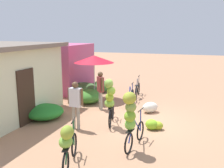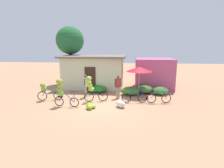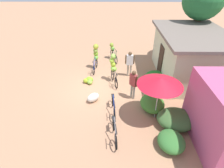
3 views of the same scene
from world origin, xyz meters
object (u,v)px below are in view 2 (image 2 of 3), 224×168
Objects in this scene: market_umbrella at (139,69)px; bicycle_leftmost at (46,90)px; person_bystander at (118,84)px; tree_behind_building at (70,41)px; bicycle_center_loaded at (91,87)px; person_vendor at (86,84)px; bicycle_near_pile at (61,90)px; bicycle_rightmost at (159,98)px; produce_sack at (121,104)px; banana_pile_on_ground at (90,106)px; bicycle_by_shop at (134,98)px; building_low at (94,71)px; shop_pink at (154,73)px.

market_umbrella is 1.33× the size of bicycle_leftmost.
person_bystander is at bearing -148.67° from market_umbrella.
bicycle_center_loaded is at bearing -60.59° from tree_behind_building.
bicycle_near_pile is at bearing -114.11° from person_vendor.
tree_behind_building is 3.19× the size of bicycle_center_loaded.
bicycle_rightmost is 0.97× the size of person_vendor.
bicycle_center_loaded is 1.04× the size of person_vendor.
person_vendor is 2.35m from person_bystander.
market_umbrella reaches higher than produce_sack.
bicycle_leftmost is 0.95× the size of bicycle_near_pile.
market_umbrella is at bearing 68.10° from produce_sack.
bicycle_rightmost is (1.24, -1.88, -1.64)m from market_umbrella.
person_vendor reaches higher than banana_pile_on_ground.
bicycle_near_pile reaches higher than person_vendor.
banana_pile_on_ground is at bearing -159.81° from bicycle_rightmost.
person_bystander is (-1.15, 1.01, 0.67)m from bicycle_by_shop.
tree_behind_building is at bearing 127.71° from produce_sack.
bicycle_near_pile is 3.73m from produce_sack.
bicycle_near_pile reaches higher than bicycle_leftmost.
bicycle_center_loaded is 2.00m from person_bystander.
bicycle_leftmost is 0.98× the size of bicycle_by_shop.
person_vendor is (-0.87, 2.49, 0.86)m from banana_pile_on_ground.
person_bystander is at bearing 98.40° from produce_sack.
person_bystander is at bearing 0.66° from person_vendor.
bicycle_leftmost is at bearing -178.88° from bicycle_center_loaded.
produce_sack is (-0.84, -1.07, -0.12)m from bicycle_by_shop.
bicycle_leftmost is at bearing -162.38° from market_umbrella.
market_umbrella reaches higher than person_bystander.
bicycle_center_loaded is at bearing 36.11° from bicycle_near_pile.
market_umbrella is 2.57m from bicycle_by_shop.
shop_pink is (5.36, -0.04, -0.13)m from building_low.
bicycle_near_pile is 6.25m from bicycle_rightmost.
shop_pink is 6.34m from produce_sack.
building_low is 3.39× the size of bicycle_by_shop.
market_umbrella is at bearing 123.33° from bicycle_rightmost.
person_vendor is (-3.50, 0.98, 0.68)m from bicycle_by_shop.
tree_behind_building is 3.33× the size of person_vendor.
tree_behind_building reaches higher than bicycle_near_pile.
bicycle_leftmost is at bearing -156.80° from person_vendor.
bicycle_by_shop is (2.85, 0.03, -0.63)m from bicycle_center_loaded.
building_low is at bearing 98.90° from bicycle_center_loaded.
bicycle_by_shop is (4.48, 1.22, -0.69)m from bicycle_near_pile.
bicycle_near_pile is at bearing -76.88° from tree_behind_building.
building_low reaches higher than bicycle_rightmost.
banana_pile_on_ground is (0.95, -6.14, -1.28)m from building_low.
bicycle_center_loaded is 1.08× the size of bicycle_rightmost.
person_bystander is (-2.75, 0.96, 0.66)m from bicycle_rightmost.
shop_pink is 9.11m from bicycle_leftmost.
shop_pink reaches higher than person_vendor.
market_umbrella is 5.86m from bicycle_near_pile.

